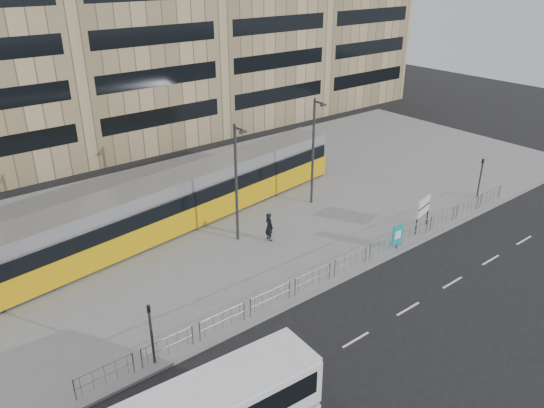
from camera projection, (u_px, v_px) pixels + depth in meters
ground at (328, 289)px, 29.61m from camera, size 120.00×120.00×0.00m
plaza at (211, 215)px, 38.08m from camera, size 64.00×24.00×0.15m
kerb at (327, 287)px, 29.62m from camera, size 64.00×0.25×0.17m
building_row at (88, 5)px, 49.34m from camera, size 70.40×18.40×31.20m
pedestrian_barrier at (347, 259)px, 30.69m from camera, size 32.07×0.07×1.10m
road_markings at (396, 316)px, 27.35m from camera, size 62.00×0.12×0.01m
tram at (162, 207)px, 34.79m from camera, size 30.99×7.06×3.64m
station_sign at (424, 208)px, 35.23m from camera, size 1.95×0.52×2.27m
ad_panel at (398, 235)px, 33.05m from camera, size 0.88×0.10×1.65m
pedestrian at (269, 227)px, 34.09m from camera, size 0.49×0.72×1.92m
traffic_light_west at (151, 327)px, 23.16m from camera, size 0.22×0.24×3.10m
traffic_light_east at (481, 173)px, 39.88m from camera, size 0.22×0.24×3.10m
lamp_post_west at (237, 179)px, 32.79m from camera, size 0.45×1.04×7.74m
lamp_post_east at (314, 148)px, 37.96m from camera, size 0.45×1.04×7.89m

